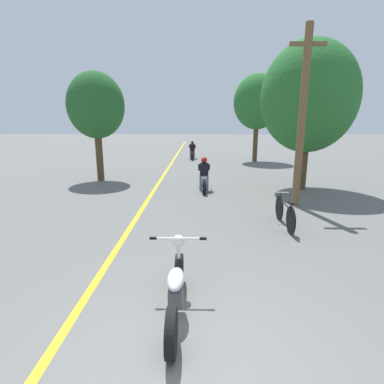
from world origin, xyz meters
The scene contains 10 objects.
ground_plane centered at (0.00, 0.00, 0.00)m, with size 120.00×120.00×0.00m, color #60605E.
lane_stripe_center centered at (-1.70, 13.17, 0.00)m, with size 0.14×48.00×0.01m, color yellow.
utility_pole centered at (3.35, 7.09, 2.88)m, with size 1.10×0.24×5.59m.
roadside_tree_right_near centered at (4.39, 9.59, 3.65)m, with size 3.71×3.34×5.80m.
roadside_tree_right_far centered at (4.01, 18.19, 3.95)m, with size 3.15×2.83×5.79m.
roadside_tree_left centered at (-4.54, 11.26, 3.40)m, with size 2.57×2.31×4.91m.
motorcycle_foreground centered at (-0.21, 1.23, 0.41)m, with size 0.90×2.09×1.00m.
motorcycle_rider_lead centered at (0.34, 9.26, 0.52)m, with size 0.50×1.95×1.36m.
motorcycle_rider_far centered at (-0.35, 19.35, 0.50)m, with size 0.50×2.05×1.31m.
bicycle_parked centered at (2.41, 5.00, 0.38)m, with size 0.44×1.81×0.84m.
Camera 1 is at (0.11, -2.66, 2.78)m, focal length 28.00 mm.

